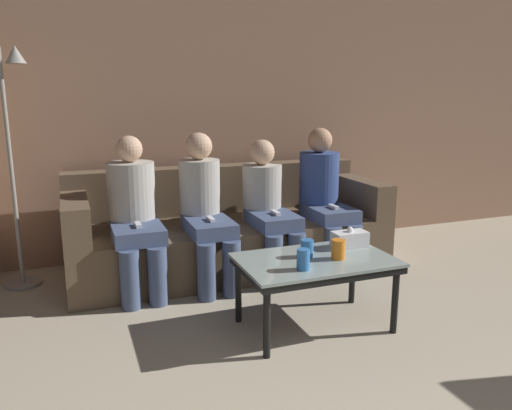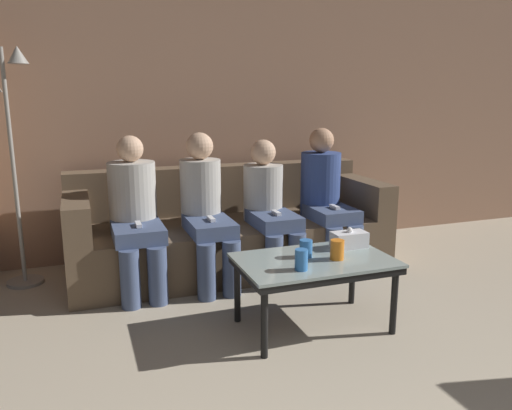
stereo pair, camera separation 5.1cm
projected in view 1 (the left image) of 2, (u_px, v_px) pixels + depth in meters
The scene contains 12 objects.
wall_back at pixel (208, 104), 4.31m from camera, with size 12.00×0.06×2.60m.
couch at pixel (228, 232), 4.05m from camera, with size 2.49×0.91×0.80m.
coffee_table at pixel (315, 266), 2.96m from camera, with size 0.91×0.57×0.44m.
cup_near_left at pixel (338, 249), 2.93m from camera, with size 0.08×0.08×0.12m.
cup_near_right at pixel (303, 260), 2.75m from camera, with size 0.07×0.07×0.12m.
cup_far_center at pixel (307, 248), 2.97m from camera, with size 0.08×0.08×0.11m.
tissue_box at pixel (350, 239), 3.16m from camera, with size 0.22×0.12×0.13m.
standing_lamp at pixel (11, 143), 3.50m from camera, with size 0.31×0.26×1.71m.
seated_person_left_end at pixel (134, 210), 3.53m from camera, with size 0.34×0.69×1.10m.
seated_person_mid_left at pixel (204, 206), 3.69m from camera, with size 0.31×0.71×1.11m.
seated_person_mid_right at pixel (268, 204), 3.87m from camera, with size 0.31×0.69×1.04m.
seated_person_right_end at pixel (324, 194), 4.06m from camera, with size 0.33×0.65×1.12m.
Camera 1 is at (-1.17, -0.23, 1.39)m, focal length 35.00 mm.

